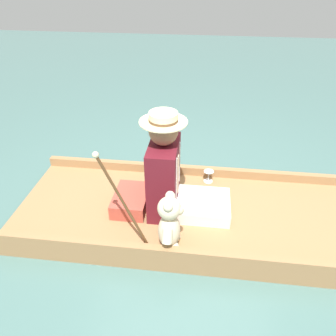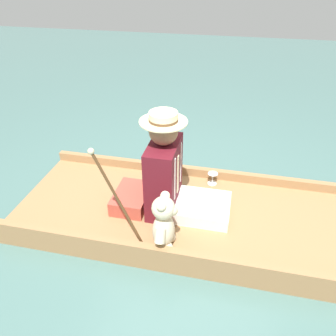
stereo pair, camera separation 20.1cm
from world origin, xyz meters
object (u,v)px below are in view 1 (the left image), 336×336
(seated_person, at_px, (172,175))
(teddy_bear, at_px, (170,224))
(wine_glass, at_px, (209,174))
(walking_cane, at_px, (119,196))

(seated_person, bearing_deg, teddy_bear, -4.17)
(teddy_bear, xyz_separation_m, wine_glass, (-0.86, 0.27, -0.13))
(teddy_bear, xyz_separation_m, walking_cane, (0.05, -0.33, 0.25))
(teddy_bear, height_order, wine_glass, teddy_bear)
(teddy_bear, bearing_deg, seated_person, -175.64)
(walking_cane, bearing_deg, wine_glass, 146.41)
(teddy_bear, bearing_deg, walking_cane, -82.03)
(seated_person, bearing_deg, wine_glass, 136.57)
(seated_person, relative_size, wine_glass, 7.60)
(wine_glass, xyz_separation_m, walking_cane, (0.91, -0.60, 0.38))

